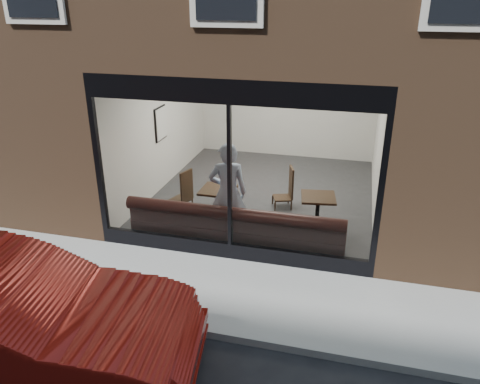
% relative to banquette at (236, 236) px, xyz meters
% --- Properties ---
extents(ground, '(120.00, 120.00, 0.00)m').
position_rel_banquette_xyz_m(ground, '(0.00, -2.45, -0.23)').
color(ground, black).
rests_on(ground, ground).
extents(sidewalk_near, '(40.00, 2.00, 0.01)m').
position_rel_banquette_xyz_m(sidewalk_near, '(0.00, -1.45, -0.22)').
color(sidewalk_near, gray).
rests_on(sidewalk_near, ground).
extents(kerb_near, '(40.00, 0.10, 0.12)m').
position_rel_banquette_xyz_m(kerb_near, '(0.00, -2.50, -0.17)').
color(kerb_near, gray).
rests_on(kerb_near, ground).
extents(host_building_pier_left, '(2.50, 12.00, 3.20)m').
position_rel_banquette_xyz_m(host_building_pier_left, '(-3.75, 5.55, 1.38)').
color(host_building_pier_left, brown).
rests_on(host_building_pier_left, ground).
extents(host_building_pier_right, '(2.50, 12.00, 3.20)m').
position_rel_banquette_xyz_m(host_building_pier_right, '(3.75, 5.55, 1.38)').
color(host_building_pier_right, brown).
rests_on(host_building_pier_right, ground).
extents(host_building_backfill, '(5.00, 6.00, 3.20)m').
position_rel_banquette_xyz_m(host_building_backfill, '(0.00, 8.55, 1.38)').
color(host_building_backfill, brown).
rests_on(host_building_backfill, ground).
extents(cafe_floor, '(6.00, 6.00, 0.00)m').
position_rel_banquette_xyz_m(cafe_floor, '(0.00, 2.55, -0.21)').
color(cafe_floor, '#2D2D30').
rests_on(cafe_floor, ground).
extents(cafe_ceiling, '(6.00, 6.00, 0.00)m').
position_rel_banquette_xyz_m(cafe_ceiling, '(0.00, 2.55, 2.97)').
color(cafe_ceiling, white).
rests_on(cafe_ceiling, host_building_upper).
extents(cafe_wall_back, '(5.00, 0.00, 5.00)m').
position_rel_banquette_xyz_m(cafe_wall_back, '(0.00, 5.54, 1.37)').
color(cafe_wall_back, silver).
rests_on(cafe_wall_back, ground).
extents(cafe_wall_left, '(0.00, 6.00, 6.00)m').
position_rel_banquette_xyz_m(cafe_wall_left, '(-2.49, 2.55, 1.37)').
color(cafe_wall_left, silver).
rests_on(cafe_wall_left, ground).
extents(cafe_wall_right, '(0.00, 6.00, 6.00)m').
position_rel_banquette_xyz_m(cafe_wall_right, '(2.49, 2.55, 1.37)').
color(cafe_wall_right, silver).
rests_on(cafe_wall_right, ground).
extents(storefront_kick, '(5.00, 0.10, 0.30)m').
position_rel_banquette_xyz_m(storefront_kick, '(0.00, -0.40, -0.08)').
color(storefront_kick, black).
rests_on(storefront_kick, ground).
extents(storefront_header, '(5.00, 0.10, 0.40)m').
position_rel_banquette_xyz_m(storefront_header, '(0.00, -0.40, 2.77)').
color(storefront_header, black).
rests_on(storefront_header, host_building_upper).
extents(storefront_mullion, '(0.06, 0.10, 2.50)m').
position_rel_banquette_xyz_m(storefront_mullion, '(0.00, -0.40, 1.32)').
color(storefront_mullion, black).
rests_on(storefront_mullion, storefront_kick).
extents(storefront_glass, '(4.80, 0.00, 4.80)m').
position_rel_banquette_xyz_m(storefront_glass, '(0.00, -0.43, 1.33)').
color(storefront_glass, white).
rests_on(storefront_glass, storefront_kick).
extents(banquette, '(4.00, 0.55, 0.45)m').
position_rel_banquette_xyz_m(banquette, '(0.00, 0.00, 0.00)').
color(banquette, black).
rests_on(banquette, cafe_floor).
extents(person, '(0.81, 0.63, 1.95)m').
position_rel_banquette_xyz_m(person, '(-0.23, 0.27, 0.75)').
color(person, '#AAC0DE').
rests_on(person, cafe_floor).
extents(cafe_table_left, '(0.68, 0.68, 0.04)m').
position_rel_banquette_xyz_m(cafe_table_left, '(-0.61, 0.89, 0.52)').
color(cafe_table_left, black).
rests_on(cafe_table_left, cafe_floor).
extents(cafe_table_right, '(0.75, 0.75, 0.04)m').
position_rel_banquette_xyz_m(cafe_table_right, '(1.39, 1.03, 0.52)').
color(cafe_table_right, black).
rests_on(cafe_table_right, cafe_floor).
extents(cafe_chair_left, '(0.49, 0.49, 0.04)m').
position_rel_banquette_xyz_m(cafe_chair_left, '(-1.60, 1.30, 0.01)').
color(cafe_chair_left, black).
rests_on(cafe_chair_left, cafe_floor).
extents(cafe_chair_right, '(0.47, 0.47, 0.04)m').
position_rel_banquette_xyz_m(cafe_chair_right, '(0.54, 1.95, 0.01)').
color(cafe_chair_right, black).
rests_on(cafe_chair_right, cafe_floor).
extents(wall_poster, '(0.02, 0.54, 0.72)m').
position_rel_banquette_xyz_m(wall_poster, '(-2.45, 2.43, 1.38)').
color(wall_poster, white).
rests_on(wall_poster, cafe_wall_left).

